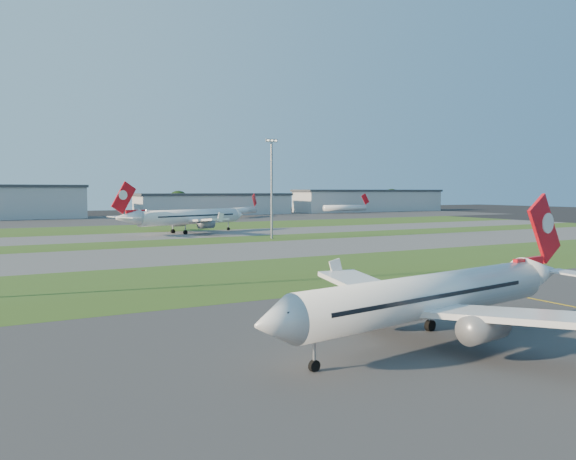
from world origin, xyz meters
TOP-DOWN VIEW (x-y plane):
  - grass_strip_a at (0.00, 52.00)m, footprint 300.00×34.00m
  - taxiway_a at (0.00, 85.00)m, footprint 300.00×32.00m
  - grass_strip_b at (0.00, 110.00)m, footprint 300.00×18.00m
  - taxiway_b at (0.00, 132.00)m, footprint 300.00×26.00m
  - grass_strip_c at (0.00, 165.00)m, footprint 300.00×40.00m
  - apron_far at (0.00, 225.00)m, footprint 400.00×80.00m
  - airliner_parked at (-18.22, 12.46)m, footprint 34.68×29.21m
  - airliner_taxiing at (2.25, 136.97)m, footprint 41.19×34.80m
  - mini_jet_near at (56.27, 219.83)m, footprint 22.46×20.38m
  - mini_jet_far at (122.31, 232.57)m, footprint 28.64×4.77m
  - light_mast_centre at (15.00, 108.00)m, footprint 3.20×0.70m
  - hangar_west at (-45.00, 255.00)m, footprint 71.40×23.00m
  - hangar_east at (55.00, 255.00)m, footprint 81.60×23.00m
  - hangar_far_east at (155.00, 255.00)m, footprint 96.90×23.00m
  - tree_mid_west at (-20.00, 266.00)m, footprint 9.90×9.90m
  - tree_mid_east at (40.00, 269.00)m, footprint 11.55×11.55m
  - tree_east at (115.00, 267.00)m, footprint 10.45×10.45m
  - tree_far_east at (185.00, 271.00)m, footprint 12.65×12.65m

SIDE VIEW (x-z plane):
  - grass_strip_a at x=0.00m, z-range 0.00..0.01m
  - taxiway_a at x=0.00m, z-range 0.00..0.01m
  - grass_strip_b at x=0.00m, z-range 0.00..0.01m
  - taxiway_b at x=0.00m, z-range 0.00..0.01m
  - grass_strip_c at x=0.00m, z-range 0.00..0.01m
  - apron_far at x=0.00m, z-range 0.00..0.01m
  - mini_jet_near at x=56.27m, z-range -1.46..8.02m
  - mini_jet_far at x=122.31m, z-range -1.46..8.02m
  - airliner_parked at x=-18.22m, z-range -1.62..9.25m
  - airliner_taxiing at x=2.25m, z-range -1.99..11.38m
  - hangar_east at x=55.00m, z-range 0.04..11.24m
  - tree_mid_west at x=-20.00m, z-range 0.44..11.24m
  - tree_east at x=115.00m, z-range 0.46..11.86m
  - hangar_far_east at x=155.00m, z-range 0.04..13.24m
  - tree_mid_east at x=40.00m, z-range 0.51..13.11m
  - tree_far_east at x=185.00m, z-range 0.56..14.36m
  - hangar_west at x=-45.00m, z-range 0.04..15.24m
  - light_mast_centre at x=15.00m, z-range 1.91..27.71m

